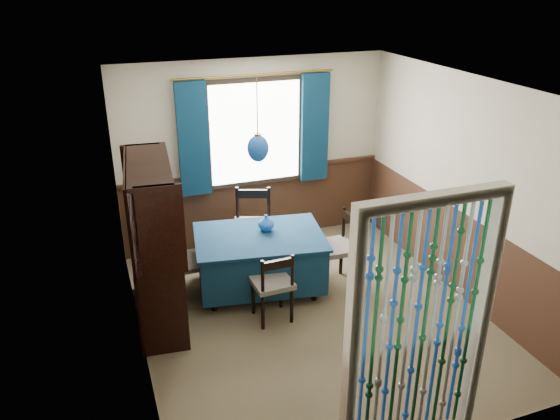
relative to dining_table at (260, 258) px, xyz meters
name	(u,v)px	position (x,y,z in m)	size (l,w,h in m)	color
floor	(311,314)	(0.36, -0.70, -0.41)	(4.00, 4.00, 0.00)	brown
ceiling	(317,87)	(0.36, -0.70, 2.09)	(4.00, 4.00, 0.00)	silver
wall_back	(254,154)	(0.36, 1.30, 0.84)	(3.60, 3.60, 0.00)	#BEB49C
wall_front	(426,320)	(0.36, -2.70, 0.84)	(3.60, 3.60, 0.00)	#BEB49C
wall_left	(131,238)	(-1.44, -0.70, 0.84)	(4.00, 4.00, 0.00)	#BEB49C
wall_right	(462,189)	(2.16, -0.70, 0.84)	(4.00, 4.00, 0.00)	#BEB49C
wainscot_back	(256,206)	(0.36, 1.28, 0.09)	(3.60, 3.60, 0.00)	#3A2216
wainscot_front	(414,402)	(0.36, -2.69, 0.09)	(3.60, 3.60, 0.00)	#3A2216
wainscot_left	(141,307)	(-1.43, -0.70, 0.09)	(4.00, 4.00, 0.00)	#3A2216
wainscot_right	(452,249)	(2.14, -0.70, 0.09)	(4.00, 4.00, 0.00)	#3A2216
window	(255,133)	(0.36, 1.25, 1.14)	(1.32, 0.12, 1.42)	black
doorway	(418,339)	(0.36, -2.64, 0.64)	(1.16, 0.12, 2.18)	silver
dining_table	(260,258)	(0.00, 0.00, 0.00)	(1.61, 1.24, 0.70)	#0D2A43
chair_near	(273,284)	(-0.06, -0.64, 0.03)	(0.42, 0.40, 0.82)	black
chair_far	(253,226)	(0.12, 0.66, 0.10)	(0.61, 0.60, 0.97)	black
chair_left	(188,263)	(-0.81, 0.11, 0.02)	(0.39, 0.41, 0.81)	black
chair_right	(338,247)	(0.91, -0.19, 0.07)	(0.43, 0.45, 0.90)	black
sideboard	(157,267)	(-1.19, -0.17, 0.20)	(0.60, 1.39, 1.77)	black
pendant_lamp	(258,148)	(0.00, 0.00, 1.34)	(0.23, 0.23, 0.90)	olive
vase_table	(266,223)	(0.12, 0.11, 0.38)	(0.17, 0.17, 0.18)	#164697
bowl_shelf	(161,221)	(-1.13, -0.39, 0.83)	(0.23, 0.23, 0.06)	beige
vase_sideboard	(156,224)	(-1.13, 0.09, 0.57)	(0.19, 0.19, 0.20)	beige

